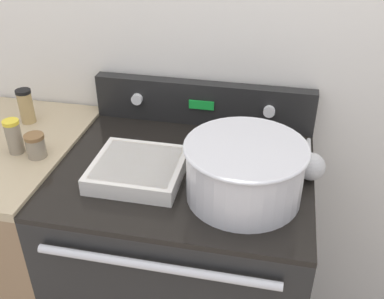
{
  "coord_description": "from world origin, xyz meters",
  "views": [
    {
      "loc": [
        0.26,
        -0.81,
        1.7
      ],
      "look_at": [
        0.02,
        0.35,
        0.97
      ],
      "focal_mm": 42.0,
      "sensor_mm": 36.0,
      "label": 1
    }
  ],
  "objects_px": {
    "casserole_dish": "(138,168)",
    "spice_jar_black_cap": "(26,106)",
    "spice_jar_yellow_cap": "(14,136)",
    "ladle": "(311,166)",
    "mixing_bowl": "(245,168)",
    "spice_jar_brown_cap": "(36,146)"
  },
  "relations": [
    {
      "from": "spice_jar_brown_cap",
      "to": "mixing_bowl",
      "type": "bearing_deg",
      "value": -4.66
    },
    {
      "from": "spice_jar_brown_cap",
      "to": "casserole_dish",
      "type": "bearing_deg",
      "value": -4.1
    },
    {
      "from": "casserole_dish",
      "to": "spice_jar_brown_cap",
      "type": "height_order",
      "value": "spice_jar_brown_cap"
    },
    {
      "from": "casserole_dish",
      "to": "spice_jar_brown_cap",
      "type": "distance_m",
      "value": 0.35
    },
    {
      "from": "spice_jar_brown_cap",
      "to": "spice_jar_yellow_cap",
      "type": "xyz_separation_m",
      "value": [
        -0.08,
        0.01,
        0.02
      ]
    },
    {
      "from": "mixing_bowl",
      "to": "ladle",
      "type": "xyz_separation_m",
      "value": [
        0.19,
        0.13,
        -0.05
      ]
    },
    {
      "from": "mixing_bowl",
      "to": "spice_jar_brown_cap",
      "type": "distance_m",
      "value": 0.67
    },
    {
      "from": "mixing_bowl",
      "to": "ladle",
      "type": "bearing_deg",
      "value": 35.66
    },
    {
      "from": "spice_jar_brown_cap",
      "to": "spice_jar_black_cap",
      "type": "bearing_deg",
      "value": 124.97
    },
    {
      "from": "casserole_dish",
      "to": "spice_jar_black_cap",
      "type": "height_order",
      "value": "spice_jar_black_cap"
    },
    {
      "from": "mixing_bowl",
      "to": "spice_jar_yellow_cap",
      "type": "relative_size",
      "value": 2.97
    },
    {
      "from": "mixing_bowl",
      "to": "casserole_dish",
      "type": "relative_size",
      "value": 1.27
    },
    {
      "from": "spice_jar_yellow_cap",
      "to": "spice_jar_brown_cap",
      "type": "bearing_deg",
      "value": -7.83
    },
    {
      "from": "spice_jar_brown_cap",
      "to": "spice_jar_yellow_cap",
      "type": "relative_size",
      "value": 0.68
    },
    {
      "from": "ladle",
      "to": "casserole_dish",
      "type": "bearing_deg",
      "value": -168.33
    },
    {
      "from": "mixing_bowl",
      "to": "spice_jar_black_cap",
      "type": "distance_m",
      "value": 0.86
    },
    {
      "from": "spice_jar_yellow_cap",
      "to": "spice_jar_black_cap",
      "type": "bearing_deg",
      "value": 108.96
    },
    {
      "from": "casserole_dish",
      "to": "ladle",
      "type": "xyz_separation_m",
      "value": [
        0.51,
        0.11,
        0.01
      ]
    },
    {
      "from": "casserole_dish",
      "to": "spice_jar_black_cap",
      "type": "distance_m",
      "value": 0.55
    },
    {
      "from": "ladle",
      "to": "spice_jar_black_cap",
      "type": "bearing_deg",
      "value": 172.66
    },
    {
      "from": "casserole_dish",
      "to": "spice_jar_yellow_cap",
      "type": "relative_size",
      "value": 2.33
    },
    {
      "from": "ladle",
      "to": "spice_jar_black_cap",
      "type": "height_order",
      "value": "spice_jar_black_cap"
    }
  ]
}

